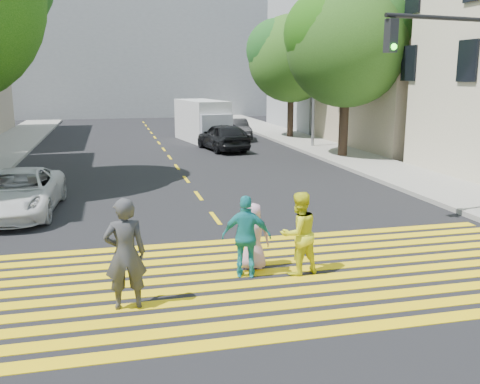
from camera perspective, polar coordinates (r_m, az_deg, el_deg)
name	(u,v)px	position (r m, az deg, el deg)	size (l,w,h in m)	color
ground	(279,304)	(9.73, 4.23, -11.79)	(120.00, 120.00, 0.00)	black
sidewalk_left	(2,151)	(31.23, -24.08, 4.06)	(3.00, 40.00, 0.15)	gray
sidewalk_right	(353,159)	(26.30, 12.00, 3.51)	(3.00, 60.00, 0.15)	gray
crosswalk	(260,278)	(10.85, 2.16, -9.11)	(13.40, 5.30, 0.01)	yellow
lane_line	(161,146)	(31.32, -8.41, 4.89)	(0.12, 34.40, 0.01)	yellow
building_right_tan	(433,57)	(32.71, 19.92, 13.38)	(10.00, 10.00, 10.00)	tan
building_right_grey	(349,62)	(42.36, 11.57, 13.44)	(10.00, 10.00, 10.00)	gray
backdrop_block	(136,55)	(56.55, -11.07, 14.12)	(30.00, 8.00, 12.00)	gray
tree_right_near	(349,40)	(26.61, 11.51, 15.65)	(7.25, 6.93, 8.33)	black
tree_right_far	(293,54)	(34.71, 5.65, 14.45)	(6.87, 6.57, 7.87)	black
pedestrian_man	(125,254)	(9.40, -12.15, -6.47)	(0.72, 0.47, 1.97)	#363639
pedestrian_woman	(299,233)	(10.87, 6.28, -4.41)	(0.83, 0.65, 1.71)	yellow
pedestrian_child	(253,236)	(11.13, 1.44, -4.76)	(0.69, 0.45, 1.40)	#C593AC
pedestrian_extra	(247,237)	(10.66, 0.70, -4.79)	(0.98, 0.41, 1.67)	teal
white_sedan	(18,193)	(16.81, -22.56, -0.05)	(2.15, 4.66, 1.29)	silver
dark_car_near	(223,137)	(29.03, -1.86, 5.91)	(1.76, 4.38, 1.49)	black
silver_car	(195,123)	(38.11, -4.81, 7.35)	(2.01, 4.94, 1.43)	gray
dark_car_parked	(236,129)	(34.20, -0.39, 6.71)	(1.36, 3.90, 1.29)	black
white_van	(203,122)	(33.19, -3.93, 7.45)	(2.81, 5.56, 2.50)	silver
traffic_signal	(467,84)	(15.95, 23.04, 10.59)	(3.93, 0.92, 5.81)	black
street_lamp	(312,55)	(29.86, 7.68, 14.25)	(1.99, 0.30, 8.79)	gray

